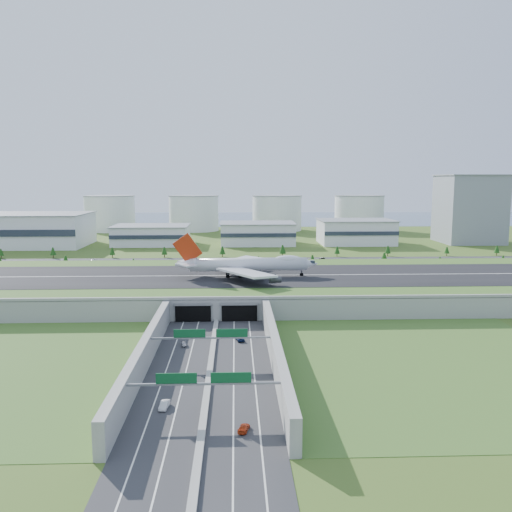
{
  "coord_description": "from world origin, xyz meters",
  "views": [
    {
      "loc": [
        7.11,
        -244.55,
        51.92
      ],
      "look_at": [
        17.89,
        35.0,
        12.25
      ],
      "focal_mm": 38.0,
      "sensor_mm": 36.0,
      "label": 1
    }
  ],
  "objects_px": {
    "car_3": "(244,428)",
    "boeing_747": "(247,264)",
    "car_7": "(93,260)",
    "car_0": "(184,344)",
    "car_6": "(433,261)",
    "car_2": "(240,339)",
    "fuel_tank_a": "(110,214)",
    "car_1": "(164,405)",
    "office_tower": "(469,209)",
    "car_5": "(322,259)"
  },
  "relations": [
    {
      "from": "car_3",
      "to": "boeing_747",
      "type": "bearing_deg",
      "value": -76.93
    },
    {
      "from": "car_7",
      "to": "car_0",
      "type": "bearing_deg",
      "value": 9.71
    },
    {
      "from": "car_6",
      "to": "car_7",
      "type": "relative_size",
      "value": 1.32
    },
    {
      "from": "car_3",
      "to": "car_7",
      "type": "distance_m",
      "value": 255.99
    },
    {
      "from": "car_6",
      "to": "car_2",
      "type": "bearing_deg",
      "value": 150.14
    },
    {
      "from": "car_7",
      "to": "car_2",
      "type": "bearing_deg",
      "value": 14.96
    },
    {
      "from": "boeing_747",
      "to": "car_6",
      "type": "relative_size",
      "value": 10.66
    },
    {
      "from": "fuel_tank_a",
      "to": "car_7",
      "type": "relative_size",
      "value": 10.65
    },
    {
      "from": "boeing_747",
      "to": "car_0",
      "type": "bearing_deg",
      "value": -107.52
    },
    {
      "from": "car_0",
      "to": "car_1",
      "type": "relative_size",
      "value": 0.85
    },
    {
      "from": "office_tower",
      "to": "car_3",
      "type": "height_order",
      "value": "office_tower"
    },
    {
      "from": "car_2",
      "to": "car_6",
      "type": "distance_m",
      "value": 205.76
    },
    {
      "from": "car_5",
      "to": "car_6",
      "type": "relative_size",
      "value": 0.68
    },
    {
      "from": "office_tower",
      "to": "car_5",
      "type": "height_order",
      "value": "office_tower"
    },
    {
      "from": "car_0",
      "to": "car_5",
      "type": "distance_m",
      "value": 195.87
    },
    {
      "from": "boeing_747",
      "to": "car_0",
      "type": "distance_m",
      "value": 81.03
    },
    {
      "from": "car_2",
      "to": "car_7",
      "type": "distance_m",
      "value": 198.16
    },
    {
      "from": "fuel_tank_a",
      "to": "car_7",
      "type": "distance_m",
      "value": 213.42
    },
    {
      "from": "car_0",
      "to": "car_7",
      "type": "distance_m",
      "value": 194.95
    },
    {
      "from": "office_tower",
      "to": "car_6",
      "type": "bearing_deg",
      "value": -122.6
    },
    {
      "from": "car_5",
      "to": "car_7",
      "type": "bearing_deg",
      "value": -70.12
    },
    {
      "from": "fuel_tank_a",
      "to": "car_5",
      "type": "relative_size",
      "value": 11.88
    },
    {
      "from": "car_3",
      "to": "car_7",
      "type": "relative_size",
      "value": 1.0
    },
    {
      "from": "car_0",
      "to": "car_3",
      "type": "relative_size",
      "value": 0.89
    },
    {
      "from": "car_2",
      "to": "car_5",
      "type": "distance_m",
      "value": 185.48
    },
    {
      "from": "car_2",
      "to": "office_tower",
      "type": "bearing_deg",
      "value": -138.51
    },
    {
      "from": "car_1",
      "to": "car_0",
      "type": "bearing_deg",
      "value": 95.53
    },
    {
      "from": "car_3",
      "to": "car_6",
      "type": "xyz_separation_m",
      "value": [
        123.72,
        227.64,
        0.18
      ]
    },
    {
      "from": "car_1",
      "to": "car_5",
      "type": "bearing_deg",
      "value": 77.96
    },
    {
      "from": "car_0",
      "to": "car_3",
      "type": "height_order",
      "value": "car_0"
    },
    {
      "from": "car_0",
      "to": "car_2",
      "type": "height_order",
      "value": "car_0"
    },
    {
      "from": "car_1",
      "to": "car_3",
      "type": "xyz_separation_m",
      "value": [
        17.94,
        -12.0,
        -0.13
      ]
    },
    {
      "from": "office_tower",
      "to": "fuel_tank_a",
      "type": "bearing_deg",
      "value": 160.23
    },
    {
      "from": "fuel_tank_a",
      "to": "car_0",
      "type": "xyz_separation_m",
      "value": [
        110.82,
        -389.76,
        -16.67
      ]
    },
    {
      "from": "car_6",
      "to": "car_3",
      "type": "bearing_deg",
      "value": 158.64
    },
    {
      "from": "boeing_747",
      "to": "car_2",
      "type": "bearing_deg",
      "value": -94.97
    },
    {
      "from": "fuel_tank_a",
      "to": "car_2",
      "type": "distance_m",
      "value": 406.24
    },
    {
      "from": "boeing_747",
      "to": "car_3",
      "type": "distance_m",
      "value": 136.28
    },
    {
      "from": "car_0",
      "to": "car_1",
      "type": "bearing_deg",
      "value": -99.56
    },
    {
      "from": "fuel_tank_a",
      "to": "car_2",
      "type": "relative_size",
      "value": 10.56
    },
    {
      "from": "car_2",
      "to": "car_7",
      "type": "relative_size",
      "value": 1.01
    },
    {
      "from": "office_tower",
      "to": "car_3",
      "type": "relative_size",
      "value": 11.71
    },
    {
      "from": "fuel_tank_a",
      "to": "car_2",
      "type": "bearing_deg",
      "value": -71.55
    },
    {
      "from": "boeing_747",
      "to": "car_7",
      "type": "relative_size",
      "value": 14.08
    },
    {
      "from": "office_tower",
      "to": "car_2",
      "type": "distance_m",
      "value": 332.12
    },
    {
      "from": "car_1",
      "to": "car_7",
      "type": "xyz_separation_m",
      "value": [
        -74.52,
        226.72,
        -0.13
      ]
    },
    {
      "from": "office_tower",
      "to": "fuel_tank_a",
      "type": "relative_size",
      "value": 1.1
    },
    {
      "from": "office_tower",
      "to": "car_7",
      "type": "relative_size",
      "value": 11.71
    },
    {
      "from": "office_tower",
      "to": "car_2",
      "type": "bearing_deg",
      "value": -125.35
    },
    {
      "from": "car_0",
      "to": "boeing_747",
      "type": "bearing_deg",
      "value": 64.86
    }
  ]
}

